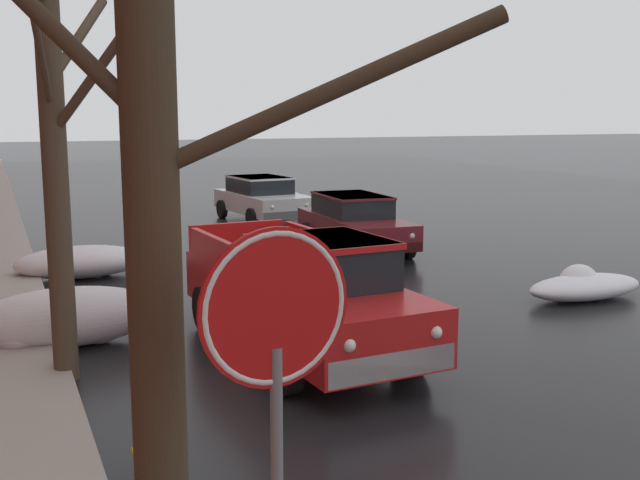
% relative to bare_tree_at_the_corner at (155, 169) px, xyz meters
% --- Properties ---
extents(snow_bank_near_corner_left, '(2.77, 1.08, 0.89)m').
position_rel_bare_tree_at_the_corner_xyz_m(snow_bank_near_corner_left, '(0.15, 7.67, -2.72)').
color(snow_bank_near_corner_left, white).
rests_on(snow_bank_near_corner_left, ground).
extents(snow_bank_along_left_kerb, '(1.65, 1.18, 0.69)m').
position_rel_bare_tree_at_the_corner_xyz_m(snow_bank_along_left_kerb, '(9.01, 21.04, -2.82)').
color(snow_bank_along_left_kerb, white).
rests_on(snow_bank_along_left_kerb, ground).
extents(snow_bank_mid_block_left, '(2.68, 1.34, 0.67)m').
position_rel_bare_tree_at_the_corner_xyz_m(snow_bank_mid_block_left, '(0.93, 12.61, -2.81)').
color(snow_bank_mid_block_left, white).
rests_on(snow_bank_mid_block_left, ground).
extents(snow_bank_near_corner_right, '(2.44, 1.04, 0.63)m').
position_rel_bare_tree_at_the_corner_xyz_m(snow_bank_near_corner_right, '(9.27, 6.91, -2.89)').
color(snow_bank_near_corner_right, white).
rests_on(snow_bank_near_corner_right, ground).
extents(bare_tree_at_the_corner, '(3.07, 1.97, 5.98)m').
position_rel_bare_tree_at_the_corner_xyz_m(bare_tree_at_the_corner, '(0.00, 0.00, 0.00)').
color(bare_tree_at_the_corner, '#423323').
rests_on(bare_tree_at_the_corner, ground).
extents(bare_tree_second_along_sidewalk, '(2.51, 2.82, 5.97)m').
position_rel_bare_tree_at_the_corner_xyz_m(bare_tree_second_along_sidewalk, '(-0.01, 6.14, 0.17)').
color(bare_tree_second_along_sidewalk, '#4C3D2D').
rests_on(bare_tree_second_along_sidewalk, ground).
extents(pickup_truck_red_approaching_near_lane, '(2.27, 5.33, 1.76)m').
position_rel_bare_tree_at_the_corner_xyz_m(pickup_truck_red_approaching_near_lane, '(3.24, 6.04, -2.26)').
color(pickup_truck_red_approaching_near_lane, red).
rests_on(pickup_truck_red_approaching_near_lane, ground).
extents(sedan_maroon_parked_kerbside_close, '(2.06, 4.38, 1.42)m').
position_rel_bare_tree_at_the_corner_xyz_m(sedan_maroon_parked_kerbside_close, '(7.54, 13.16, -2.39)').
color(sedan_maroon_parked_kerbside_close, maroon).
rests_on(sedan_maroon_parked_kerbside_close, ground).
extents(sedan_white_parked_kerbside_mid, '(2.26, 4.21, 1.42)m').
position_rel_bare_tree_at_the_corner_xyz_m(sedan_white_parked_kerbside_mid, '(7.24, 19.38, -2.39)').
color(sedan_white_parked_kerbside_mid, silver).
rests_on(sedan_white_parked_kerbside_mid, ground).
extents(fire_hydrant, '(0.42, 0.22, 0.71)m').
position_rel_bare_tree_at_the_corner_xyz_m(fire_hydrant, '(0.49, 2.98, -2.78)').
color(fire_hydrant, gold).
rests_on(fire_hydrant, ground).
extents(stop_sign_at_corner, '(0.76, 0.12, 2.91)m').
position_rel_bare_tree_at_the_corner_xyz_m(stop_sign_at_corner, '(0.41, -0.62, -0.88)').
color(stop_sign_at_corner, slate).
rests_on(stop_sign_at_corner, ground).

